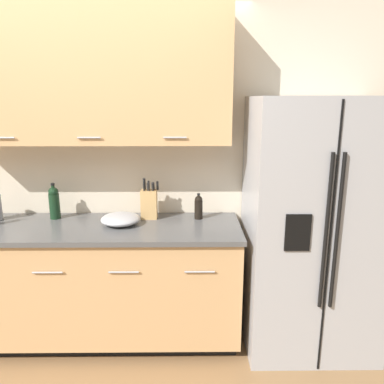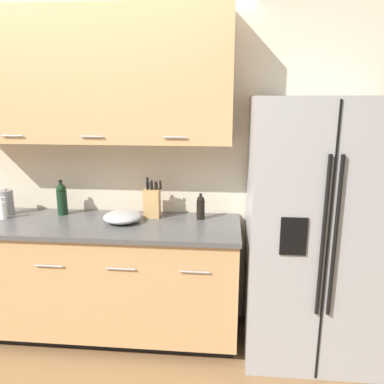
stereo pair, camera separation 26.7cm
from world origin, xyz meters
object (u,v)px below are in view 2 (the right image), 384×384
Objects in this scene: oil_bottle at (201,207)px; knife_block at (152,202)px; soap_dispenser at (3,210)px; wine_bottle at (62,198)px; steel_canister at (7,202)px; refrigerator at (314,232)px; mixing_bowl at (123,217)px.

knife_block is at bearing 177.37° from oil_bottle.
soap_dispenser is 0.88× the size of oil_bottle.
wine_bottle is 1.31× the size of steel_canister.
refrigerator reaches higher than oil_bottle.
oil_bottle is (1.10, -0.02, -0.04)m from wine_bottle.
refrigerator is 1.39m from mixing_bowl.
soap_dispenser is at bearing -158.83° from wine_bottle.
oil_bottle is at bearing 0.80° from steel_canister.
oil_bottle is at bearing 166.33° from refrigerator.
mixing_bowl is at bearing 177.09° from refrigerator.
mixing_bowl is (-0.58, -0.13, -0.06)m from oil_bottle.
steel_canister is (-1.17, -0.04, -0.02)m from knife_block.
soap_dispenser is 0.13m from steel_canister.
soap_dispenser is at bearing -73.64° from steel_canister.
steel_canister is 0.74× the size of mixing_bowl.
steel_canister is at bearing 175.73° from refrigerator.
mixing_bowl is at bearing -143.75° from knife_block.
soap_dispenser is at bearing 178.56° from refrigerator.
knife_block is 0.26m from mixing_bowl.
refrigerator is 1.22m from knife_block.
mixing_bowl is at bearing -167.58° from oil_bottle.
refrigerator reaches higher than mixing_bowl.
oil_bottle is at bearing -0.91° from wine_bottle.
steel_canister is 0.98m from mixing_bowl.
knife_block is 1.10× the size of mixing_bowl.
refrigerator is 6.62× the size of wine_bottle.
soap_dispenser is at bearing -174.73° from oil_bottle.
soap_dispenser is at bearing -172.11° from knife_block.
mixing_bowl is (0.97, -0.11, -0.06)m from steel_canister.
oil_bottle is at bearing 12.42° from mixing_bowl.
steel_canister reaches higher than oil_bottle.
wine_bottle is at bearing 179.98° from knife_block.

